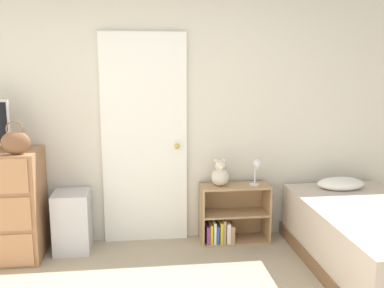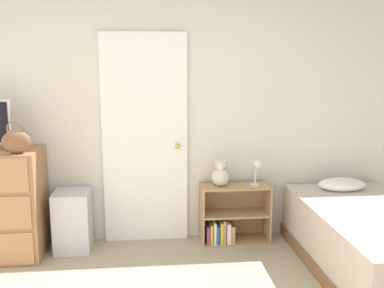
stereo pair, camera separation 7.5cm
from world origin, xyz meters
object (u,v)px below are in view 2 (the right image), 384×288
object	(u,v)px
desk_lamp	(257,167)
bed	(373,242)
teddy_bear	(221,174)
storage_bin	(73,221)
handbag	(16,142)
bookshelf	(230,219)

from	to	relation	value
desk_lamp	bed	distance (m)	1.19
desk_lamp	teddy_bear	bearing A→B (deg)	173.74
storage_bin	handbag	bearing A→B (deg)	-147.16
teddy_bear	bed	size ratio (longest dim) A/B	0.15
teddy_bear	bookshelf	bearing A→B (deg)	4.10
handbag	teddy_bear	size ratio (longest dim) A/B	1.07
storage_bin	teddy_bear	size ratio (longest dim) A/B	2.12
desk_lamp	bed	world-z (taller)	desk_lamp
storage_bin	teddy_bear	xyz separation A→B (m)	(1.40, 0.03, 0.40)
storage_bin	bed	distance (m)	2.67
desk_lamp	handbag	bearing A→B (deg)	-173.52
bookshelf	bed	distance (m)	1.31
bed	bookshelf	bearing A→B (deg)	144.86
handbag	bookshelf	xyz separation A→B (m)	(1.88, 0.29, -0.86)
teddy_bear	desk_lamp	world-z (taller)	teddy_bear
teddy_bear	bed	xyz separation A→B (m)	(1.17, -0.75, -0.42)
bookshelf	bed	size ratio (longest dim) A/B	0.37
storage_bin	bed	size ratio (longest dim) A/B	0.31
bed	storage_bin	bearing A→B (deg)	164.45
storage_bin	desk_lamp	size ratio (longest dim) A/B	2.17
teddy_bear	storage_bin	bearing A→B (deg)	-178.65
bookshelf	teddy_bear	bearing A→B (deg)	-175.90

